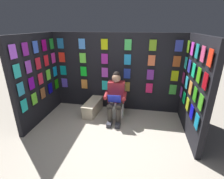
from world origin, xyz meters
The scene contains 7 objects.
ground_plane centered at (0.00, 0.00, 0.00)m, with size 30.00×30.00×0.00m, color #B2A899.
display_wall_back centered at (0.00, -1.76, 1.03)m, with size 3.48×0.14×2.05m.
display_wall_left centered at (-1.74, -0.85, 1.03)m, with size 0.14×1.71×2.05m.
display_wall_right centered at (1.74, -0.85, 1.03)m, with size 0.14×1.71×2.05m.
toilet centered at (-0.08, -1.34, 0.33)m, with size 0.41×0.56×0.77m.
person_reading centered at (-0.09, -1.11, 0.60)m, with size 0.53×0.69×1.19m.
comic_longbox_near centered at (0.55, -1.30, 0.17)m, with size 0.38×0.85×0.34m.
Camera 1 is at (-0.68, 2.53, 2.22)m, focal length 26.84 mm.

